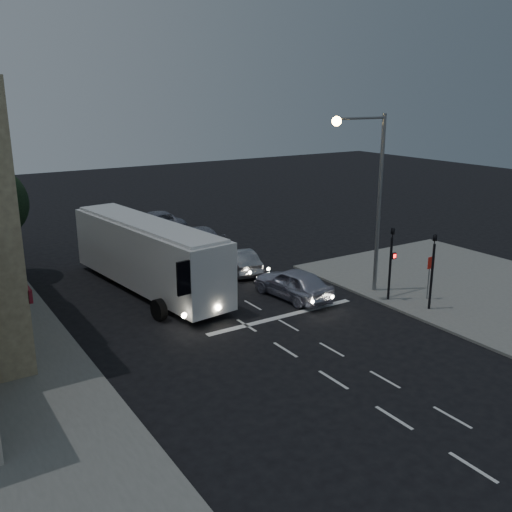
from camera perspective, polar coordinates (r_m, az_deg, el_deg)
ground at (r=24.25m, az=1.56°, el=-8.51°), size 120.00×120.00×0.00m
road_markings at (r=27.44m, az=-0.11°, el=-5.50°), size 8.00×30.55×0.01m
tour_bus at (r=30.27m, az=-10.80°, el=0.27°), size 3.97×12.32×3.71m
car_suv at (r=28.95m, az=3.73°, el=-2.73°), size 2.34×4.77×1.56m
car_sedan_a at (r=33.12m, az=-1.75°, el=-0.46°), size 2.21×4.37×1.37m
car_sedan_b at (r=38.17m, az=-5.69°, el=1.82°), size 2.96×5.58×1.54m
car_sedan_c at (r=43.56m, az=-10.00°, el=3.45°), size 2.92×5.85×1.59m
traffic_signal_main at (r=28.66m, az=13.38°, el=0.09°), size 0.25×0.35×4.10m
traffic_signal_side at (r=27.90m, az=17.28°, el=-0.63°), size 0.18×0.15×4.10m
regulatory_sign at (r=29.46m, az=16.99°, el=-1.42°), size 0.45×0.12×2.20m
streetlight at (r=28.77m, az=11.41°, el=7.03°), size 3.32×0.44×9.00m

